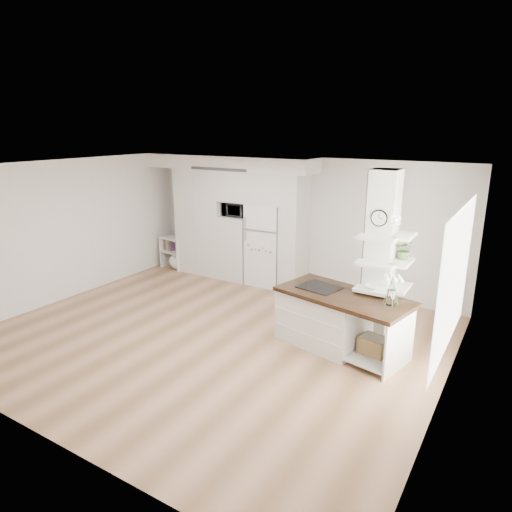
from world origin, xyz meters
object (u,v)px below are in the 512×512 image
at_px(refrigerator, 268,245).
at_px(kitchen_island, 330,317).
at_px(floor_plant_a, 399,347).
at_px(bookshelf, 175,255).

relative_size(refrigerator, kitchen_island, 0.82).
bearing_deg(refrigerator, kitchen_island, -41.21).
bearing_deg(refrigerator, floor_plant_a, -29.95).
bearing_deg(bookshelf, kitchen_island, -12.34).
distance_m(refrigerator, floor_plant_a, 3.89).
relative_size(refrigerator, floor_plant_a, 4.10).
distance_m(kitchen_island, floor_plant_a, 1.09).
xyz_separation_m(refrigerator, kitchen_island, (2.27, -1.98, -0.41)).
xyz_separation_m(kitchen_island, floor_plant_a, (1.06, 0.07, -0.25)).
bearing_deg(floor_plant_a, bookshelf, 163.34).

